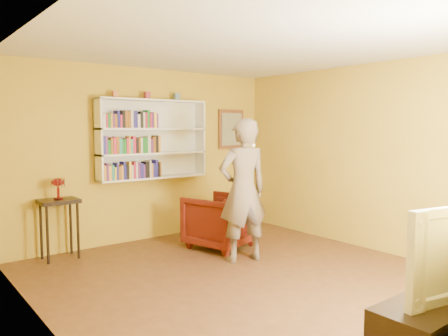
{
  "coord_description": "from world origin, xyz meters",
  "views": [
    {
      "loc": [
        -3.31,
        -3.7,
        1.77
      ],
      "look_at": [
        0.15,
        0.75,
        1.25
      ],
      "focal_mm": 35.0,
      "sensor_mm": 36.0,
      "label": 1
    }
  ],
  "objects_px": {
    "ruby_lustre": "(58,184)",
    "armchair": "(220,221)",
    "person": "(243,190)",
    "console_table": "(59,210)",
    "bookshelf": "(151,139)"
  },
  "relations": [
    {
      "from": "person",
      "to": "bookshelf",
      "type": "bearing_deg",
      "value": -63.76
    },
    {
      "from": "ruby_lustre",
      "to": "person",
      "type": "relative_size",
      "value": 0.15
    },
    {
      "from": "console_table",
      "to": "person",
      "type": "distance_m",
      "value": 2.5
    },
    {
      "from": "console_table",
      "to": "armchair",
      "type": "height_order",
      "value": "console_table"
    },
    {
      "from": "console_table",
      "to": "person",
      "type": "height_order",
      "value": "person"
    },
    {
      "from": "bookshelf",
      "to": "ruby_lustre",
      "type": "height_order",
      "value": "bookshelf"
    },
    {
      "from": "console_table",
      "to": "ruby_lustre",
      "type": "relative_size",
      "value": 2.86
    },
    {
      "from": "bookshelf",
      "to": "console_table",
      "type": "bearing_deg",
      "value": -173.94
    },
    {
      "from": "ruby_lustre",
      "to": "armchair",
      "type": "xyz_separation_m",
      "value": [
        2.07,
        -0.88,
        -0.63
      ]
    },
    {
      "from": "bookshelf",
      "to": "armchair",
      "type": "distance_m",
      "value": 1.68
    },
    {
      "from": "console_table",
      "to": "armchair",
      "type": "relative_size",
      "value": 0.94
    },
    {
      "from": "bookshelf",
      "to": "person",
      "type": "bearing_deg",
      "value": -76.98
    },
    {
      "from": "person",
      "to": "armchair",
      "type": "bearing_deg",
      "value": -89.3
    },
    {
      "from": "console_table",
      "to": "ruby_lustre",
      "type": "bearing_deg",
      "value": 33.69
    },
    {
      "from": "armchair",
      "to": "person",
      "type": "xyz_separation_m",
      "value": [
        -0.16,
        -0.71,
        0.55
      ]
    }
  ]
}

